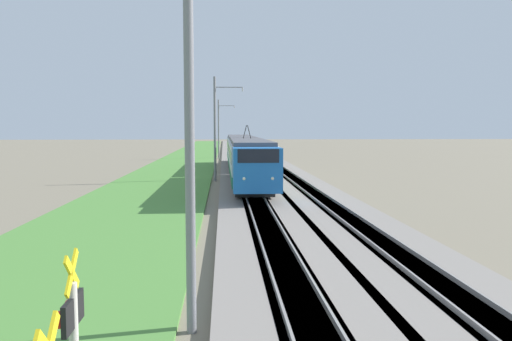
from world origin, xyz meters
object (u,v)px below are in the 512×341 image
at_px(catenary_mast_near, 192,126).
at_px(catenary_mast_far, 219,128).
at_px(passenger_train, 244,153).
at_px(catenary_mast_mid, 216,128).

relative_size(catenary_mast_near, catenary_mast_far, 1.02).
xyz_separation_m(catenary_mast_near, catenary_mast_far, (64.82, -0.00, -0.09)).
xyz_separation_m(passenger_train, catenary_mast_mid, (-3.44, 2.58, 2.40)).
bearing_deg(catenary_mast_far, catenary_mast_mid, 180.00).
bearing_deg(passenger_train, catenary_mast_far, -174.91).
xyz_separation_m(catenary_mast_near, catenary_mast_mid, (32.41, -0.00, -0.02)).
bearing_deg(catenary_mast_near, catenary_mast_far, -0.00).
xyz_separation_m(passenger_train, catenary_mast_near, (-35.85, 2.58, 2.42)).
bearing_deg(catenary_mast_mid, catenary_mast_near, 180.00).
distance_m(catenary_mast_near, catenary_mast_far, 64.82).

